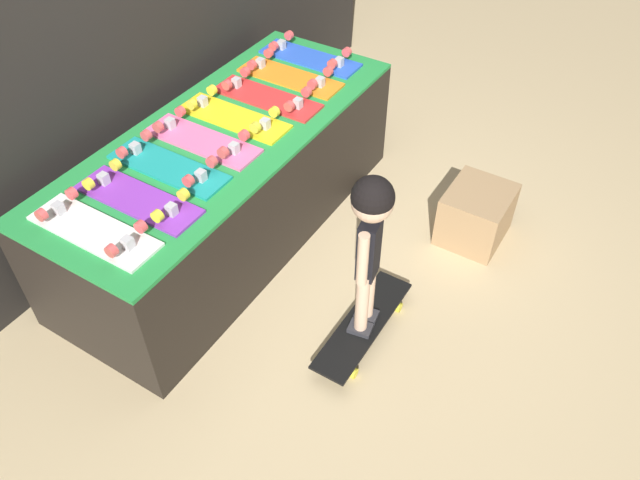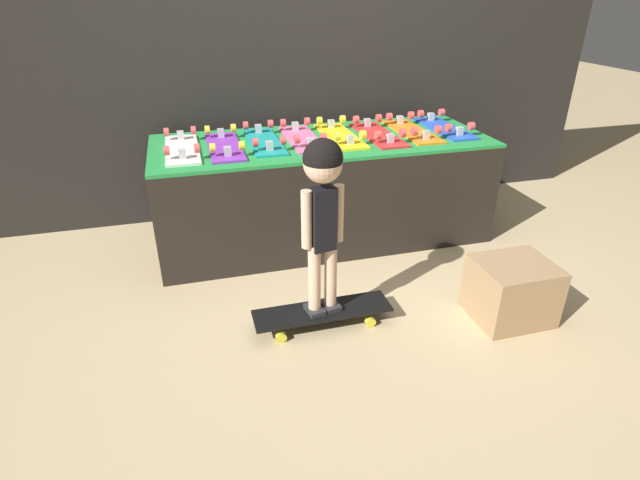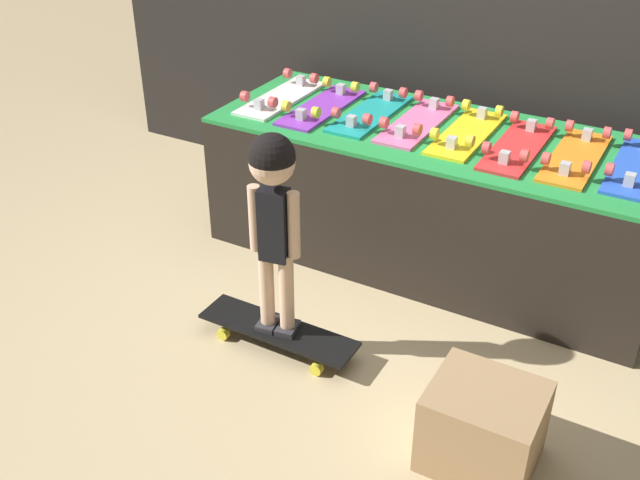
{
  "view_description": "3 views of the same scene",
  "coord_description": "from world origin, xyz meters",
  "px_view_note": "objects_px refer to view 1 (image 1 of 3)",
  "views": [
    {
      "loc": [
        -1.98,
        -1.24,
        2.46
      ],
      "look_at": [
        -0.14,
        -0.1,
        0.37
      ],
      "focal_mm": 35.0,
      "sensor_mm": 36.0,
      "label": 1
    },
    {
      "loc": [
        -0.84,
        -2.43,
        1.55
      ],
      "look_at": [
        -0.22,
        -0.16,
        0.34
      ],
      "focal_mm": 28.0,
      "sensor_mm": 36.0,
      "label": 2
    },
    {
      "loc": [
        1.1,
        -2.52,
        2.03
      ],
      "look_at": [
        -0.23,
        -0.16,
        0.39
      ],
      "focal_mm": 42.0,
      "sensor_mm": 36.0,
      "label": 3
    }
  ],
  "objects_px": {
    "skateboard_orange_on_rack": "(290,76)",
    "skateboard_on_floor": "(363,325)",
    "child": "(370,230)",
    "skateboard_blue_on_rack": "(310,56)",
    "skateboard_red_on_rack": "(267,96)",
    "skateboard_yellow_on_rack": "(234,116)",
    "skateboard_pink_on_rack": "(202,139)",
    "skateboard_teal_on_rack": "(168,165)",
    "skateboard_white_on_rack": "(93,229)",
    "storage_box": "(476,215)",
    "skateboard_purple_on_rack": "(138,197)"
  },
  "relations": [
    {
      "from": "skateboard_yellow_on_rack",
      "to": "skateboard_orange_on_rack",
      "type": "relative_size",
      "value": 1.0
    },
    {
      "from": "skateboard_teal_on_rack",
      "to": "skateboard_pink_on_rack",
      "type": "height_order",
      "value": "same"
    },
    {
      "from": "skateboard_blue_on_rack",
      "to": "storage_box",
      "type": "distance_m",
      "value": 1.33
    },
    {
      "from": "skateboard_purple_on_rack",
      "to": "skateboard_red_on_rack",
      "type": "distance_m",
      "value": 0.99
    },
    {
      "from": "skateboard_on_floor",
      "to": "child",
      "type": "xyz_separation_m",
      "value": [
        -0.0,
        0.0,
        0.63
      ]
    },
    {
      "from": "skateboard_on_floor",
      "to": "skateboard_yellow_on_rack",
      "type": "bearing_deg",
      "value": 68.37
    },
    {
      "from": "skateboard_pink_on_rack",
      "to": "child",
      "type": "relative_size",
      "value": 0.69
    },
    {
      "from": "skateboard_pink_on_rack",
      "to": "skateboard_red_on_rack",
      "type": "bearing_deg",
      "value": -4.7
    },
    {
      "from": "skateboard_yellow_on_rack",
      "to": "storage_box",
      "type": "relative_size",
      "value": 1.61
    },
    {
      "from": "skateboard_yellow_on_rack",
      "to": "skateboard_red_on_rack",
      "type": "xyz_separation_m",
      "value": [
        0.25,
        -0.03,
        0.0
      ]
    },
    {
      "from": "skateboard_orange_on_rack",
      "to": "storage_box",
      "type": "bearing_deg",
      "value": -87.35
    },
    {
      "from": "skateboard_white_on_rack",
      "to": "skateboard_yellow_on_rack",
      "type": "distance_m",
      "value": 0.99
    },
    {
      "from": "skateboard_teal_on_rack",
      "to": "skateboard_yellow_on_rack",
      "type": "relative_size",
      "value": 1.0
    },
    {
      "from": "skateboard_purple_on_rack",
      "to": "skateboard_on_floor",
      "type": "bearing_deg",
      "value": -70.84
    },
    {
      "from": "skateboard_blue_on_rack",
      "to": "storage_box",
      "type": "height_order",
      "value": "skateboard_blue_on_rack"
    },
    {
      "from": "skateboard_white_on_rack",
      "to": "skateboard_red_on_rack",
      "type": "height_order",
      "value": "same"
    },
    {
      "from": "skateboard_red_on_rack",
      "to": "skateboard_teal_on_rack",
      "type": "bearing_deg",
      "value": 176.91
    },
    {
      "from": "skateboard_white_on_rack",
      "to": "child",
      "type": "xyz_separation_m",
      "value": [
        0.59,
        -0.99,
        0.01
      ]
    },
    {
      "from": "skateboard_purple_on_rack",
      "to": "skateboard_blue_on_rack",
      "type": "relative_size",
      "value": 1.0
    },
    {
      "from": "child",
      "to": "skateboard_on_floor",
      "type": "bearing_deg",
      "value": -9.67
    },
    {
      "from": "skateboard_orange_on_rack",
      "to": "child",
      "type": "height_order",
      "value": "child"
    },
    {
      "from": "skateboard_red_on_rack",
      "to": "child",
      "type": "relative_size",
      "value": 0.69
    },
    {
      "from": "skateboard_pink_on_rack",
      "to": "skateboard_on_floor",
      "type": "height_order",
      "value": "skateboard_pink_on_rack"
    },
    {
      "from": "skateboard_blue_on_rack",
      "to": "child",
      "type": "relative_size",
      "value": 0.69
    },
    {
      "from": "skateboard_blue_on_rack",
      "to": "skateboard_on_floor",
      "type": "bearing_deg",
      "value": -138.32
    },
    {
      "from": "skateboard_red_on_rack",
      "to": "skateboard_on_floor",
      "type": "relative_size",
      "value": 0.87
    },
    {
      "from": "skateboard_blue_on_rack",
      "to": "skateboard_yellow_on_rack",
      "type": "bearing_deg",
      "value": -179.72
    },
    {
      "from": "skateboard_teal_on_rack",
      "to": "skateboard_on_floor",
      "type": "relative_size",
      "value": 0.87
    },
    {
      "from": "skateboard_purple_on_rack",
      "to": "skateboard_teal_on_rack",
      "type": "xyz_separation_m",
      "value": [
        0.25,
        0.04,
        0.0
      ]
    },
    {
      "from": "skateboard_blue_on_rack",
      "to": "skateboard_on_floor",
      "type": "xyz_separation_m",
      "value": [
        -1.14,
        -1.02,
        -0.62
      ]
    },
    {
      "from": "child",
      "to": "skateboard_orange_on_rack",
      "type": "bearing_deg",
      "value": 38.32
    },
    {
      "from": "skateboard_purple_on_rack",
      "to": "storage_box",
      "type": "bearing_deg",
      "value": -42.06
    },
    {
      "from": "skateboard_teal_on_rack",
      "to": "storage_box",
      "type": "relative_size",
      "value": 1.61
    },
    {
      "from": "skateboard_blue_on_rack",
      "to": "skateboard_red_on_rack",
      "type": "bearing_deg",
      "value": -175.54
    },
    {
      "from": "skateboard_on_floor",
      "to": "skateboard_red_on_rack",
      "type": "bearing_deg",
      "value": 56.46
    },
    {
      "from": "skateboard_white_on_rack",
      "to": "skateboard_orange_on_rack",
      "type": "relative_size",
      "value": 1.0
    },
    {
      "from": "skateboard_orange_on_rack",
      "to": "skateboard_blue_on_rack",
      "type": "distance_m",
      "value": 0.25
    },
    {
      "from": "skateboard_yellow_on_rack",
      "to": "skateboard_on_floor",
      "type": "height_order",
      "value": "skateboard_yellow_on_rack"
    },
    {
      "from": "skateboard_red_on_rack",
      "to": "child",
      "type": "distance_m",
      "value": 1.17
    },
    {
      "from": "skateboard_pink_on_rack",
      "to": "child",
      "type": "xyz_separation_m",
      "value": [
        -0.15,
        -1.02,
        0.01
      ]
    },
    {
      "from": "skateboard_orange_on_rack",
      "to": "skateboard_on_floor",
      "type": "xyz_separation_m",
      "value": [
        -0.9,
        -0.99,
        -0.62
      ]
    },
    {
      "from": "skateboard_blue_on_rack",
      "to": "skateboard_pink_on_rack",
      "type": "bearing_deg",
      "value": 179.88
    },
    {
      "from": "skateboard_white_on_rack",
      "to": "skateboard_on_floor",
      "type": "distance_m",
      "value": 1.31
    },
    {
      "from": "skateboard_teal_on_rack",
      "to": "skateboard_on_floor",
      "type": "bearing_deg",
      "value": -84.84
    },
    {
      "from": "skateboard_purple_on_rack",
      "to": "storage_box",
      "type": "xyz_separation_m",
      "value": [
        1.29,
        -1.16,
        -0.53
      ]
    },
    {
      "from": "skateboard_yellow_on_rack",
      "to": "child",
      "type": "distance_m",
      "value": 1.09
    },
    {
      "from": "skateboard_on_floor",
      "to": "child",
      "type": "distance_m",
      "value": 0.63
    },
    {
      "from": "skateboard_on_floor",
      "to": "child",
      "type": "relative_size",
      "value": 0.79
    },
    {
      "from": "skateboard_teal_on_rack",
      "to": "skateboard_on_floor",
      "type": "height_order",
      "value": "skateboard_teal_on_rack"
    },
    {
      "from": "skateboard_white_on_rack",
      "to": "child",
      "type": "distance_m",
      "value": 1.15
    }
  ]
}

